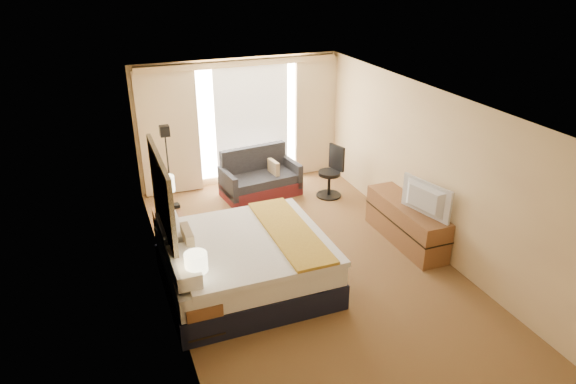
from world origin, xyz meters
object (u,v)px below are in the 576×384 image
object	(u,v)px
nightstand_right	(169,226)
bed	(245,263)
media_dresser	(406,223)
lamp_left	(196,263)
nightstand_left	(202,315)
loveseat	(260,180)
lamp_right	(166,185)
desk_chair	(331,174)
floor_lamp	(167,154)
television	(422,200)

from	to	relation	value
nightstand_right	bed	world-z (taller)	bed
media_dresser	lamp_left	world-z (taller)	lamp_left
nightstand_right	bed	bearing A→B (deg)	-65.02
nightstand_left	nightstand_right	size ratio (longest dim) A/B	1.00
bed	loveseat	xyz separation A→B (m)	(1.21, 2.96, -0.10)
nightstand_right	lamp_right	world-z (taller)	lamp_right
nightstand_left	desk_chair	world-z (taller)	desk_chair
bed	loveseat	distance (m)	3.20
nightstand_left	lamp_right	bearing A→B (deg)	89.44
desk_chair	lamp_right	size ratio (longest dim) A/B	1.68
bed	lamp_left	world-z (taller)	lamp_left
nightstand_left	floor_lamp	distance (m)	3.49
nightstand_right	floor_lamp	size ratio (longest dim) A/B	0.31
nightstand_left	television	distance (m)	3.77
floor_lamp	desk_chair	bearing A→B (deg)	-3.36
bed	loveseat	bearing A→B (deg)	67.82
floor_lamp	television	world-z (taller)	floor_lamp
nightstand_left	nightstand_right	distance (m)	2.50
nightstand_left	television	size ratio (longest dim) A/B	0.58
nightstand_left	television	xyz separation A→B (m)	(3.65, 0.64, 0.70)
lamp_right	floor_lamp	bearing A→B (deg)	78.01
media_dresser	loveseat	size ratio (longest dim) A/B	1.13
nightstand_left	nightstand_right	world-z (taller)	same
desk_chair	floor_lamp	bearing A→B (deg)	159.79
floor_lamp	bed	bearing A→B (deg)	-76.73
loveseat	desk_chair	size ratio (longest dim) A/B	1.54
loveseat	lamp_right	world-z (taller)	lamp_right
television	lamp_right	bearing A→B (deg)	48.80
loveseat	floor_lamp	world-z (taller)	floor_lamp
bed	lamp_right	distance (m)	2.03
lamp_right	television	distance (m)	4.09
nightstand_right	television	bearing A→B (deg)	-27.06
floor_lamp	media_dresser	bearing A→B (deg)	-33.30
loveseat	lamp_left	size ratio (longest dim) A/B	2.67
lamp_left	nightstand_right	bearing A→B (deg)	89.92
lamp_left	loveseat	bearing A→B (deg)	61.19
nightstand_left	loveseat	bearing A→B (deg)	61.60
nightstand_right	lamp_left	bearing A→B (deg)	-90.08
loveseat	floor_lamp	xyz separation A→B (m)	(-1.82, -0.38, 0.93)
media_dresser	television	world-z (taller)	television
loveseat	lamp_left	distance (m)	4.25
media_dresser	television	bearing A→B (deg)	-96.87
bed	media_dresser	bearing A→B (deg)	5.61
nightstand_right	lamp_right	size ratio (longest dim) A/B	0.89
nightstand_right	media_dresser	world-z (taller)	media_dresser
nightstand_left	lamp_right	distance (m)	2.64
loveseat	lamp_right	xyz separation A→B (m)	(-1.99, -1.20, 0.72)
television	nightstand_left	bearing A→B (deg)	86.30
desk_chair	lamp_right	xyz separation A→B (m)	(-3.31, -0.63, 0.57)
nightstand_right	desk_chair	size ratio (longest dim) A/B	0.53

